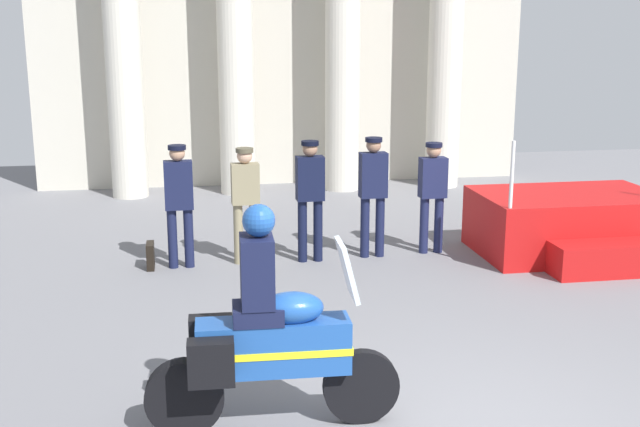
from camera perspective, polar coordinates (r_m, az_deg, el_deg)
reviewing_stand at (r=12.02m, az=17.56°, el=-0.83°), size 2.62×2.17×1.78m
officer_in_row_0 at (r=10.86m, az=-10.11°, el=1.22°), size 0.39×0.24×1.69m
officer_in_row_1 at (r=10.95m, az=-5.38°, el=1.27°), size 0.39×0.24×1.63m
officer_in_row_2 at (r=10.98m, az=-0.72°, el=1.63°), size 0.39×0.24×1.71m
officer_in_row_3 at (r=11.23m, az=3.83°, el=1.90°), size 0.39×0.24×1.73m
officer_in_row_4 at (r=11.54m, az=8.09°, el=1.79°), size 0.39×0.24×1.62m
motorcycle_with_rider at (r=6.47m, az=-4.01°, el=-8.92°), size 2.09×0.71×1.90m
briefcase_on_ground at (r=11.08m, az=-12.09°, el=-2.99°), size 0.10×0.32×0.36m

